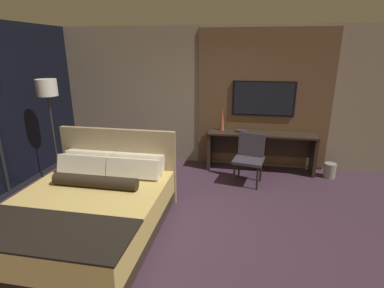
% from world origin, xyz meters
% --- Properties ---
extents(ground_plane, '(16.00, 16.00, 0.00)m').
position_xyz_m(ground_plane, '(0.00, 0.00, 0.00)').
color(ground_plane, '#3D2838').
extents(wall_back_tv_panel, '(7.20, 0.09, 2.80)m').
position_xyz_m(wall_back_tv_panel, '(0.18, 2.59, 1.40)').
color(wall_back_tv_panel, gray).
rests_on(wall_back_tv_panel, ground_plane).
extents(bed, '(1.87, 2.26, 1.18)m').
position_xyz_m(bed, '(-1.09, -0.34, 0.34)').
color(bed, '#33281E').
rests_on(bed, ground_plane).
extents(desk, '(2.09, 0.46, 0.78)m').
position_xyz_m(desk, '(1.19, 2.34, 0.54)').
color(desk, '#2D2319').
rests_on(desk, ground_plane).
extents(tv, '(1.21, 0.04, 0.68)m').
position_xyz_m(tv, '(1.19, 2.52, 1.43)').
color(tv, black).
extents(desk_chair, '(0.59, 0.59, 0.90)m').
position_xyz_m(desk_chair, '(0.98, 1.70, 0.54)').
color(desk_chair, '#38333D').
rests_on(desk_chair, ground_plane).
extents(floor_lamp, '(0.34, 0.34, 1.88)m').
position_xyz_m(floor_lamp, '(-2.46, 1.05, 1.58)').
color(floor_lamp, '#282623').
rests_on(floor_lamp, ground_plane).
extents(vase_tall, '(0.09, 0.09, 0.47)m').
position_xyz_m(vase_tall, '(0.41, 2.40, 1.02)').
color(vase_tall, '#B2563D').
rests_on(vase_tall, desk).
extents(book, '(0.26, 0.22, 0.03)m').
position_xyz_m(book, '(0.80, 2.33, 0.80)').
color(book, '#332D28').
rests_on(book, desk).
extents(waste_bin, '(0.22, 0.22, 0.28)m').
position_xyz_m(waste_bin, '(2.51, 2.18, 0.14)').
color(waste_bin, gray).
rests_on(waste_bin, ground_plane).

